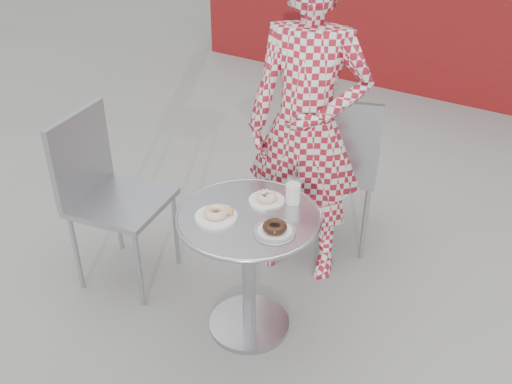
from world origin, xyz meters
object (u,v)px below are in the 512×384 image
Objects in this scene: chair_far at (334,194)px; plate_near at (217,214)px; chair_left at (124,231)px; bistro_table at (249,245)px; seated_person at (307,128)px; plate_far at (267,198)px; milk_cup at (293,192)px; plate_checker at (275,230)px.

plate_near is at bearing 65.41° from chair_far.
plate_near is at bearing -106.67° from chair_left.
seated_person reaches higher than bistro_table.
plate_far is 0.26m from plate_near.
plate_near is (-0.08, -1.04, 0.40)m from chair_far.
bistro_table is at bearing 71.25° from chair_far.
seated_person reaches higher than plate_near.
chair_left is 8.13× the size of milk_cup.
plate_checker is 1.56× the size of milk_cup.
plate_far is 0.92× the size of plate_checker.
plate_far is (0.01, 0.14, 0.18)m from bistro_table.
chair_left is 0.92m from plate_far.
plate_far is (0.81, 0.18, 0.40)m from chair_left.
plate_checker is (0.17, -0.05, 0.18)m from bistro_table.
chair_left is at bearing -167.23° from plate_far.
seated_person is (-0.03, -0.34, 0.57)m from chair_far.
chair_far reaches higher than plate_far.
chair_left is 0.81m from plate_near.
chair_far is 5.84× the size of plate_far.
chair_far is at bearing -50.67° from chair_left.
seated_person reaches higher than milk_cup.
chair_far is at bearing 91.84° from plate_far.
bistro_table is 0.69× the size of chair_far.
milk_cup is at bearing 54.23° from plate_near.
plate_far is 0.88× the size of plate_near.
seated_person is at bearing 96.35° from plate_far.
seated_person is 14.70× the size of milk_cup.
plate_far is at bearing 71.90° from chair_far.
milk_cup is at bearing 61.18° from bistro_table.
chair_left is 1.06m from plate_checker.
milk_cup is at bearing -82.18° from seated_person.
plate_checker is (0.28, 0.05, -0.00)m from plate_near.
milk_cup is (0.92, 0.25, 0.44)m from chair_left.
plate_checker is 0.26m from milk_cup.
chair_far reaches higher than plate_checker.
chair_left is at bearing 179.59° from plate_checker.
bistro_table is 3.69× the size of plate_checker.
seated_person is 0.71m from plate_checker.
milk_cup is (0.22, 0.30, 0.04)m from plate_near.
chair_left reaches higher than milk_cup.
milk_cup reaches higher than plate_far.
chair_left is 5.21× the size of plate_checker.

